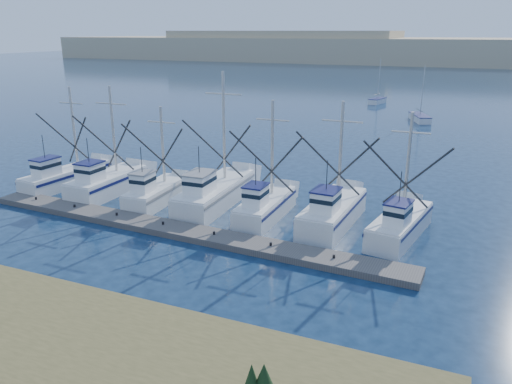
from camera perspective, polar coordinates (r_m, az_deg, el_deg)
ground at (r=26.83m, az=-3.85°, el=-10.86°), size 500.00×500.00×0.00m
floating_dock at (r=33.92m, az=-9.19°, el=-4.28°), size 31.99×3.74×0.43m
dune_ridge at (r=231.30m, az=20.99°, el=14.84°), size 360.00×60.00×10.00m
trawler_fleet at (r=37.87m, az=-5.33°, el=-0.49°), size 31.57×9.70×10.04m
sailboat_near at (r=79.36m, az=18.20°, el=8.05°), size 3.86×6.30×8.10m
sailboat_far at (r=97.03m, az=13.70°, el=10.10°), size 2.73×4.94×8.10m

